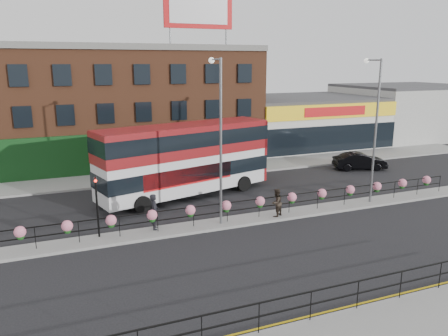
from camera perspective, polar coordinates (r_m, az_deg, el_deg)
name	(u,v)px	position (r m, az deg, el deg)	size (l,w,h in m)	color
ground	(243,221)	(25.35, 2.54, -6.99)	(120.00, 120.00, 0.00)	black
north_pavement	(183,173)	(36.10, -5.32, -0.62)	(60.00, 4.00, 0.15)	gray
median	(243,220)	(25.32, 2.54, -6.83)	(60.00, 1.60, 0.15)	gray
yellow_line_inner	(350,306)	(17.82, 16.08, -16.96)	(60.00, 0.10, 0.01)	gold
yellow_line_outer	(353,309)	(17.70, 16.45, -17.21)	(60.00, 0.10, 0.01)	gold
brick_building	(116,104)	(42.13, -13.90, 8.06)	(25.00, 12.21, 10.30)	brown
supermarket	(301,121)	(49.28, 10.07, 6.10)	(15.00, 12.25, 5.30)	silver
warehouse_east	(405,111)	(58.40, 22.54, 6.92)	(14.50, 12.00, 6.30)	#A9A9A4
billboard	(198,10)	(38.84, -3.35, 19.90)	(6.00, 0.29, 4.40)	red
median_railing	(244,204)	(25.00, 2.57, -4.74)	(30.04, 0.56, 1.23)	black
south_railing	(311,299)	(16.03, 11.30, -16.43)	(20.04, 0.05, 1.12)	black
double_decker_bus	(186,153)	(29.34, -4.99, 1.98)	(12.49, 5.83, 4.92)	silver
car	(360,161)	(38.97, 17.32, 0.86)	(4.67, 2.78, 1.45)	black
pedestrian_a	(154,212)	(23.82, -9.08, -5.65)	(0.61, 0.80, 1.95)	black
pedestrian_b	(276,203)	(25.64, 6.85, -4.51)	(1.01, 0.93, 1.66)	black
lamp_column_west	(219,128)	(23.50, -0.63, 5.27)	(0.32, 1.59, 9.04)	slate
lamp_column_east	(374,119)	(28.92, 19.01, 6.10)	(0.32, 1.58, 9.03)	slate
traffic_light_median	(96,194)	(22.98, -16.35, -3.24)	(0.15, 0.28, 3.65)	black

